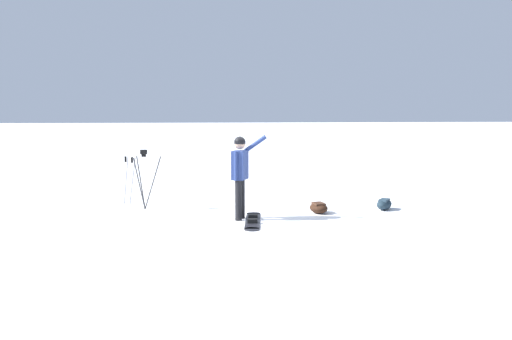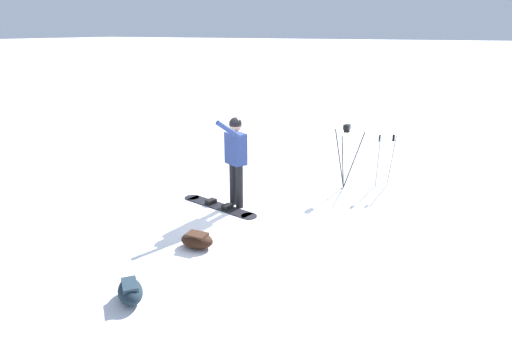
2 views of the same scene
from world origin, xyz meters
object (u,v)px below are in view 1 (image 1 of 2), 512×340
snowboarder (240,169)px  ski_poles (129,173)px  gear_bag_small (384,204)px  snowboard (253,220)px  gear_bag_large (319,208)px  camera_tripod (144,167)px

snowboarder → ski_poles: size_ratio=1.51×
ski_poles → gear_bag_small: bearing=72.1°
snowboard → gear_bag_large: gear_bag_large is taller
snowboard → gear_bag_large: size_ratio=3.21×
snowboard → gear_bag_small: size_ratio=2.86×
snowboarder → gear_bag_small: (-0.43, 3.45, -0.94)m
snowboarder → gear_bag_small: size_ratio=2.84×
snowboarder → gear_bag_large: snowboarder is taller
gear_bag_large → camera_tripod: size_ratio=0.40×
snowboarder → camera_tripod: bearing=-127.9°
snowboard → gear_bag_small: (-0.68, 3.24, 0.11)m
snowboarder → gear_bag_small: 3.60m
snowboard → camera_tripod: (-1.81, -2.21, 0.97)m
camera_tripod → gear_bag_small: bearing=78.3°
gear_bag_large → ski_poles: (-1.98, -4.21, 0.65)m
camera_tripod → gear_bag_small: 5.63m
snowboarder → snowboard: bearing=39.9°
gear_bag_small → snowboard: bearing=-78.1°
camera_tripod → ski_poles: size_ratio=1.19×
gear_bag_large → ski_poles: ski_poles is taller
snowboard → ski_poles: size_ratio=1.53×
snowboarder → camera_tripod: (-1.56, -2.00, -0.08)m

